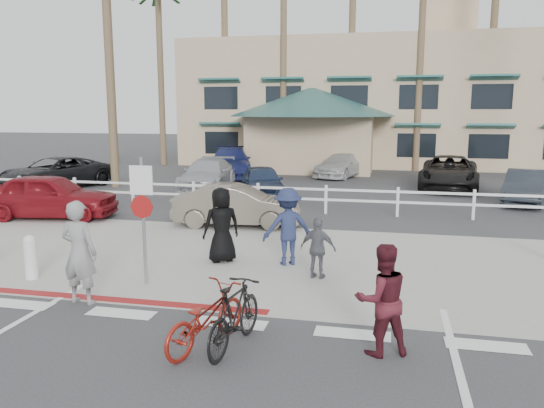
% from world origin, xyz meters
% --- Properties ---
extents(ground, '(140.00, 140.00, 0.00)m').
position_xyz_m(ground, '(0.00, 0.00, 0.00)').
color(ground, '#333335').
extents(bike_path, '(12.00, 16.00, 0.01)m').
position_xyz_m(bike_path, '(0.00, -2.00, 0.00)').
color(bike_path, '#333335').
rests_on(bike_path, ground).
extents(sidewalk_plaza, '(22.00, 7.00, 0.01)m').
position_xyz_m(sidewalk_plaza, '(0.00, 4.50, 0.01)').
color(sidewalk_plaza, gray).
rests_on(sidewalk_plaza, ground).
extents(cross_street, '(40.00, 5.00, 0.01)m').
position_xyz_m(cross_street, '(0.00, 8.50, 0.00)').
color(cross_street, '#333335').
rests_on(cross_street, ground).
extents(parking_lot, '(50.00, 16.00, 0.01)m').
position_xyz_m(parking_lot, '(0.00, 18.00, 0.00)').
color(parking_lot, '#333335').
rests_on(parking_lot, ground).
extents(curb_red, '(7.00, 0.25, 0.02)m').
position_xyz_m(curb_red, '(-3.00, 1.20, 0.01)').
color(curb_red, maroon).
rests_on(curb_red, ground).
extents(rail_fence, '(29.40, 0.16, 1.00)m').
position_xyz_m(rail_fence, '(0.50, 10.50, 0.50)').
color(rail_fence, silver).
rests_on(rail_fence, ground).
extents(building, '(28.00, 16.00, 11.30)m').
position_xyz_m(building, '(2.00, 31.00, 5.65)').
color(building, tan).
rests_on(building, ground).
extents(sign_post, '(0.50, 0.10, 2.90)m').
position_xyz_m(sign_post, '(-2.30, 2.20, 1.45)').
color(sign_post, gray).
rests_on(sign_post, ground).
extents(bollard_0, '(0.26, 0.26, 0.95)m').
position_xyz_m(bollard_0, '(-4.80, 2.00, 0.47)').
color(bollard_0, silver).
rests_on(bollard_0, ground).
extents(palm_0, '(4.00, 4.00, 15.00)m').
position_xyz_m(palm_0, '(-16.00, 26.00, 7.50)').
color(palm_0, '#1C4922').
rests_on(palm_0, ground).
extents(palm_1, '(4.00, 4.00, 13.00)m').
position_xyz_m(palm_1, '(-12.00, 25.00, 6.50)').
color(palm_1, '#1C4922').
rests_on(palm_1, ground).
extents(palm_2, '(4.00, 4.00, 16.00)m').
position_xyz_m(palm_2, '(-8.00, 26.00, 8.00)').
color(palm_2, '#1C4922').
rests_on(palm_2, ground).
extents(palm_3, '(4.00, 4.00, 14.00)m').
position_xyz_m(palm_3, '(-4.00, 25.00, 7.00)').
color(palm_3, '#1C4922').
rests_on(palm_3, ground).
extents(palm_4, '(4.00, 4.00, 15.00)m').
position_xyz_m(palm_4, '(0.00, 26.00, 7.50)').
color(palm_4, '#1C4922').
rests_on(palm_4, ground).
extents(palm_5, '(4.00, 4.00, 13.00)m').
position_xyz_m(palm_5, '(4.00, 25.00, 6.50)').
color(palm_5, '#1C4922').
rests_on(palm_5, ground).
extents(palm_6, '(4.00, 4.00, 17.00)m').
position_xyz_m(palm_6, '(8.00, 26.00, 8.50)').
color(palm_6, '#1C4922').
rests_on(palm_6, ground).
extents(palm_10, '(4.00, 4.00, 12.00)m').
position_xyz_m(palm_10, '(-10.00, 15.00, 6.00)').
color(palm_10, '#1C4922').
rests_on(palm_10, ground).
extents(bike_red, '(1.18, 1.87, 0.93)m').
position_xyz_m(bike_red, '(-0.11, -0.32, 0.46)').
color(bike_red, maroon).
rests_on(bike_red, ground).
extents(rider_red, '(0.74, 0.52, 1.93)m').
position_xyz_m(rider_red, '(-2.96, 0.94, 0.96)').
color(rider_red, gray).
rests_on(rider_red, ground).
extents(bike_black, '(0.75, 1.76, 1.03)m').
position_xyz_m(bike_black, '(0.32, -0.26, 0.51)').
color(bike_black, black).
rests_on(bike_black, ground).
extents(rider_black, '(0.98, 0.88, 1.65)m').
position_xyz_m(rider_black, '(2.44, 0.03, 0.83)').
color(rider_black, '#47141D').
rests_on(rider_black, ground).
extents(pedestrian_a, '(1.32, 1.08, 1.78)m').
position_xyz_m(pedestrian_a, '(0.26, 4.22, 0.89)').
color(pedestrian_a, '#1D2649').
rests_on(pedestrian_a, ground).
extents(pedestrian_child, '(0.81, 0.45, 1.31)m').
position_xyz_m(pedestrian_child, '(1.08, 3.32, 0.66)').
color(pedestrian_child, '#54555D').
rests_on(pedestrian_child, ground).
extents(pedestrian_b, '(1.03, 0.95, 1.77)m').
position_xyz_m(pedestrian_b, '(-1.28, 4.11, 0.88)').
color(pedestrian_b, black).
rests_on(pedestrian_b, ground).
extents(car_white_sedan, '(4.00, 1.75, 1.28)m').
position_xyz_m(car_white_sedan, '(-2.04, 7.97, 0.64)').
color(car_white_sedan, '#60584D').
rests_on(car_white_sedan, ground).
extents(car_red_compact, '(4.60, 2.45, 1.49)m').
position_xyz_m(car_red_compact, '(-8.42, 7.82, 0.74)').
color(car_red_compact, maroon).
rests_on(car_red_compact, ground).
extents(lot_car_0, '(4.07, 5.64, 1.43)m').
position_xyz_m(lot_car_0, '(-12.43, 13.91, 0.71)').
color(lot_car_0, black).
rests_on(lot_car_0, ground).
extents(lot_car_1, '(2.34, 4.85, 1.36)m').
position_xyz_m(lot_car_1, '(-5.49, 15.10, 0.68)').
color(lot_car_1, '#9C9FA5').
rests_on(lot_car_1, ground).
extents(lot_car_2, '(2.81, 4.17, 1.32)m').
position_xyz_m(lot_car_2, '(-2.53, 13.35, 0.66)').
color(lot_car_2, '#1D2B46').
rests_on(lot_car_2, ground).
extents(lot_car_3, '(2.39, 4.10, 1.28)m').
position_xyz_m(lot_car_3, '(7.58, 14.25, 0.64)').
color(lot_car_3, '#22272E').
rests_on(lot_car_3, ground).
extents(lot_car_4, '(3.53, 5.73, 1.55)m').
position_xyz_m(lot_car_4, '(-5.86, 19.83, 0.78)').
color(lot_car_4, navy).
rests_on(lot_car_4, ground).
extents(lot_car_5, '(3.08, 5.62, 1.49)m').
position_xyz_m(lot_car_5, '(5.15, 17.72, 0.75)').
color(lot_car_5, black).
rests_on(lot_car_5, ground).
extents(lot_car_6, '(3.14, 4.70, 1.26)m').
position_xyz_m(lot_car_6, '(0.01, 21.14, 0.63)').
color(lot_car_6, '#BCBCBC').
rests_on(lot_car_6, ground).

